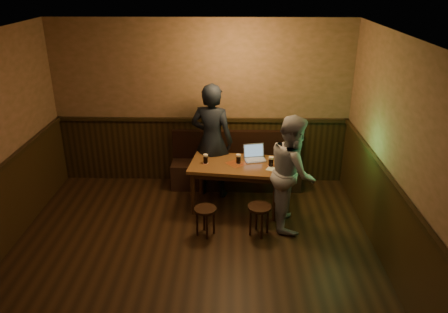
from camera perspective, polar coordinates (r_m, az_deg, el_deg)
room at (r=4.92m, az=-5.16°, el=-4.47°), size 5.04×6.04×2.84m
bench at (r=7.55m, az=1.58°, el=-1.61°), size 2.20×0.50×0.95m
pub_table at (r=6.72m, az=1.62°, el=-1.69°), size 1.49×0.97×0.75m
stool_left at (r=6.15m, az=-2.45°, el=-7.46°), size 0.38×0.38×0.43m
stool_right at (r=6.17m, az=4.65°, el=-7.22°), size 0.41×0.41×0.45m
pint_left at (r=6.66m, az=-2.43°, el=-0.29°), size 0.10×0.10×0.15m
pint_mid at (r=6.65m, az=1.90°, el=-0.32°), size 0.10×0.10×0.15m
pint_right at (r=6.59m, az=6.15°, el=-0.65°), size 0.10×0.10×0.15m
laptop at (r=6.82m, az=4.01°, el=0.11°), size 0.37×0.32×0.23m
menu at (r=6.52m, az=6.57°, el=-1.67°), size 0.26×0.23×0.00m
person_suit at (r=7.01m, az=-1.58°, el=2.02°), size 0.78×0.61×1.89m
person_grey at (r=6.26m, az=8.89°, el=-2.04°), size 0.64×0.82×1.67m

